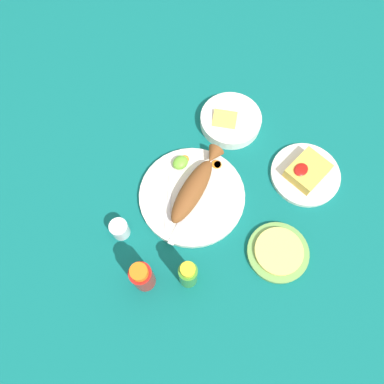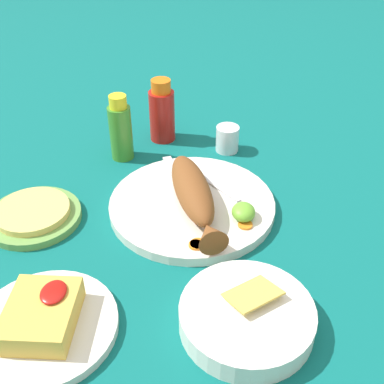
{
  "view_description": "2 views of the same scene",
  "coord_description": "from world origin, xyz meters",
  "px_view_note": "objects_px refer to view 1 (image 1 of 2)",
  "views": [
    {
      "loc": [
        0.28,
        0.28,
        1.0
      ],
      "look_at": [
        0.0,
        0.0,
        0.04
      ],
      "focal_mm": 35.0,
      "sensor_mm": 36.0,
      "label": 1
    },
    {
      "loc": [
        -0.7,
        -0.04,
        0.55
      ],
      "look_at": [
        0.0,
        0.0,
        0.04
      ],
      "focal_mm": 45.0,
      "sensor_mm": 36.0,
      "label": 2
    }
  ],
  "objects_px": {
    "fried_fish": "(195,186)",
    "side_plate_fries": "(305,174)",
    "main_plate": "(192,196)",
    "hot_sauce_bottle_green": "(188,275)",
    "fork_near": "(183,219)",
    "hot_sauce_bottle_red": "(142,277)",
    "guacamole_bowl": "(231,120)",
    "fork_far": "(169,210)",
    "salt_cup": "(120,230)",
    "tortilla_plate": "(278,252)"
  },
  "relations": [
    {
      "from": "fried_fish",
      "to": "side_plate_fries",
      "type": "distance_m",
      "value": 0.33
    },
    {
      "from": "main_plate",
      "to": "hot_sauce_bottle_green",
      "type": "height_order",
      "value": "hot_sauce_bottle_green"
    },
    {
      "from": "fork_near",
      "to": "hot_sauce_bottle_red",
      "type": "xyz_separation_m",
      "value": [
        0.19,
        0.05,
        0.05
      ]
    },
    {
      "from": "main_plate",
      "to": "guacamole_bowl",
      "type": "height_order",
      "value": "guacamole_bowl"
    },
    {
      "from": "fork_far",
      "to": "hot_sauce_bottle_red",
      "type": "xyz_separation_m",
      "value": [
        0.18,
        0.09,
        0.05
      ]
    },
    {
      "from": "main_plate",
      "to": "hot_sauce_bottle_red",
      "type": "xyz_separation_m",
      "value": [
        0.26,
        0.08,
        0.06
      ]
    },
    {
      "from": "salt_cup",
      "to": "main_plate",
      "type": "bearing_deg",
      "value": 162.76
    },
    {
      "from": "fork_near",
      "to": "salt_cup",
      "type": "distance_m",
      "value": 0.17
    },
    {
      "from": "fried_fish",
      "to": "tortilla_plate",
      "type": "xyz_separation_m",
      "value": [
        -0.03,
        0.28,
        -0.04
      ]
    },
    {
      "from": "main_plate",
      "to": "side_plate_fries",
      "type": "relative_size",
      "value": 1.49
    },
    {
      "from": "fork_near",
      "to": "fork_far",
      "type": "height_order",
      "value": "same"
    },
    {
      "from": "salt_cup",
      "to": "guacamole_bowl",
      "type": "distance_m",
      "value": 0.47
    },
    {
      "from": "hot_sauce_bottle_green",
      "to": "tortilla_plate",
      "type": "bearing_deg",
      "value": 150.68
    },
    {
      "from": "fork_far",
      "to": "fork_near",
      "type": "bearing_deg",
      "value": 58.65
    },
    {
      "from": "fork_near",
      "to": "fork_far",
      "type": "bearing_deg",
      "value": -98.13
    },
    {
      "from": "hot_sauce_bottle_red",
      "to": "main_plate",
      "type": "bearing_deg",
      "value": -162.84
    },
    {
      "from": "fork_far",
      "to": "guacamole_bowl",
      "type": "bearing_deg",
      "value": 149.53
    },
    {
      "from": "guacamole_bowl",
      "to": "tortilla_plate",
      "type": "bearing_deg",
      "value": 59.87
    },
    {
      "from": "salt_cup",
      "to": "tortilla_plate",
      "type": "distance_m",
      "value": 0.43
    },
    {
      "from": "side_plate_fries",
      "to": "tortilla_plate",
      "type": "distance_m",
      "value": 0.25
    },
    {
      "from": "hot_sauce_bottle_red",
      "to": "fried_fish",
      "type": "bearing_deg",
      "value": -162.91
    },
    {
      "from": "main_plate",
      "to": "fork_near",
      "type": "height_order",
      "value": "fork_near"
    },
    {
      "from": "hot_sauce_bottle_green",
      "to": "side_plate_fries",
      "type": "height_order",
      "value": "hot_sauce_bottle_green"
    },
    {
      "from": "fried_fish",
      "to": "hot_sauce_bottle_red",
      "type": "height_order",
      "value": "hot_sauce_bottle_red"
    },
    {
      "from": "fried_fish",
      "to": "tortilla_plate",
      "type": "relative_size",
      "value": 1.55
    },
    {
      "from": "fried_fish",
      "to": "hot_sauce_bottle_red",
      "type": "distance_m",
      "value": 0.29
    },
    {
      "from": "fork_far",
      "to": "side_plate_fries",
      "type": "relative_size",
      "value": 0.72
    },
    {
      "from": "hot_sauce_bottle_red",
      "to": "tortilla_plate",
      "type": "xyz_separation_m",
      "value": [
        -0.3,
        0.2,
        -0.06
      ]
    },
    {
      "from": "main_plate",
      "to": "tortilla_plate",
      "type": "relative_size",
      "value": 1.81
    },
    {
      "from": "hot_sauce_bottle_green",
      "to": "side_plate_fries",
      "type": "bearing_deg",
      "value": 175.95
    },
    {
      "from": "salt_cup",
      "to": "hot_sauce_bottle_red",
      "type": "bearing_deg",
      "value": 73.02
    },
    {
      "from": "main_plate",
      "to": "fried_fish",
      "type": "relative_size",
      "value": 1.16
    },
    {
      "from": "hot_sauce_bottle_red",
      "to": "guacamole_bowl",
      "type": "distance_m",
      "value": 0.54
    },
    {
      "from": "salt_cup",
      "to": "guacamole_bowl",
      "type": "bearing_deg",
      "value": -177.25
    },
    {
      "from": "fried_fish",
      "to": "salt_cup",
      "type": "relative_size",
      "value": 4.6
    },
    {
      "from": "fork_near",
      "to": "hot_sauce_bottle_red",
      "type": "height_order",
      "value": "hot_sauce_bottle_red"
    },
    {
      "from": "main_plate",
      "to": "fried_fish",
      "type": "distance_m",
      "value": 0.04
    },
    {
      "from": "fried_fish",
      "to": "salt_cup",
      "type": "bearing_deg",
      "value": -30.99
    },
    {
      "from": "fried_fish",
      "to": "tortilla_plate",
      "type": "height_order",
      "value": "fried_fish"
    },
    {
      "from": "fried_fish",
      "to": "salt_cup",
      "type": "height_order",
      "value": "fried_fish"
    },
    {
      "from": "side_plate_fries",
      "to": "fried_fish",
      "type": "bearing_deg",
      "value": -36.1
    },
    {
      "from": "guacamole_bowl",
      "to": "tortilla_plate",
      "type": "relative_size",
      "value": 1.12
    },
    {
      "from": "hot_sauce_bottle_green",
      "to": "salt_cup",
      "type": "height_order",
      "value": "hot_sauce_bottle_green"
    },
    {
      "from": "salt_cup",
      "to": "tortilla_plate",
      "type": "relative_size",
      "value": 0.34
    },
    {
      "from": "hot_sauce_bottle_red",
      "to": "side_plate_fries",
      "type": "relative_size",
      "value": 0.7
    },
    {
      "from": "side_plate_fries",
      "to": "guacamole_bowl",
      "type": "xyz_separation_m",
      "value": [
        0.02,
        -0.28,
        0.01
      ]
    },
    {
      "from": "fork_near",
      "to": "hot_sauce_bottle_green",
      "type": "bearing_deg",
      "value": 30.26
    },
    {
      "from": "hot_sauce_bottle_red",
      "to": "hot_sauce_bottle_green",
      "type": "distance_m",
      "value": 0.11
    },
    {
      "from": "side_plate_fries",
      "to": "fork_near",
      "type": "bearing_deg",
      "value": -23.93
    },
    {
      "from": "main_plate",
      "to": "fried_fish",
      "type": "xyz_separation_m",
      "value": [
        -0.02,
        -0.0,
        0.04
      ]
    }
  ]
}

